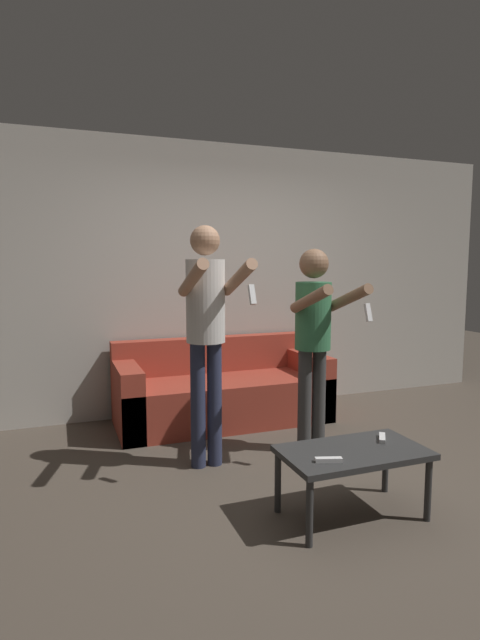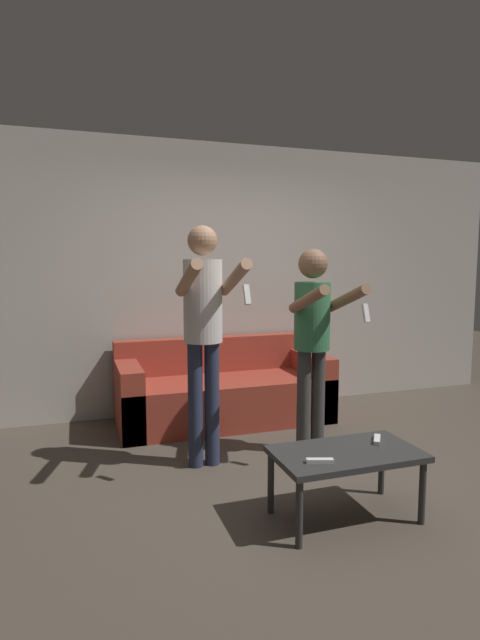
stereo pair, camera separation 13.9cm
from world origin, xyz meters
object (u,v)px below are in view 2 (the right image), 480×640
(couch, at_px, (223,393))
(remote_far, at_px, (377,440))
(coffee_table, at_px, (346,459))
(remote_near, at_px, (320,461))
(person_standing_left, at_px, (204,320))
(person_standing_right, at_px, (313,328))

(couch, relative_size, remote_far, 13.94)
(coffee_table, xyz_separation_m, remote_near, (-0.23, -0.11, 0.06))
(person_standing_left, xyz_separation_m, coffee_table, (0.60, -1.01, -0.73))
(coffee_table, bearing_deg, person_standing_right, 74.21)
(coffee_table, bearing_deg, couch, 94.47)
(couch, xyz_separation_m, coffee_table, (0.16, -2.00, 0.09))
(person_standing_right, relative_size, coffee_table, 1.88)
(coffee_table, relative_size, remote_far, 6.04)
(remote_far, bearing_deg, coffee_table, -163.82)
(person_standing_left, relative_size, remote_far, 12.46)
(couch, relative_size, person_standing_left, 1.12)
(couch, relative_size, coffee_table, 2.31)
(person_standing_right, xyz_separation_m, coffee_table, (-0.28, -1.01, -0.64))
(person_standing_right, xyz_separation_m, remote_far, (-0.02, -0.93, -0.58))
(couch, bearing_deg, remote_far, -77.65)
(person_standing_left, xyz_separation_m, person_standing_right, (0.88, -0.00, -0.10))
(couch, bearing_deg, person_standing_left, -113.88)
(remote_near, relative_size, remote_far, 1.08)
(person_standing_right, xyz_separation_m, remote_near, (-0.51, -1.12, -0.58))
(couch, distance_m, person_standing_left, 1.37)
(coffee_table, height_order, remote_near, remote_near)
(person_standing_left, height_order, coffee_table, person_standing_left)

